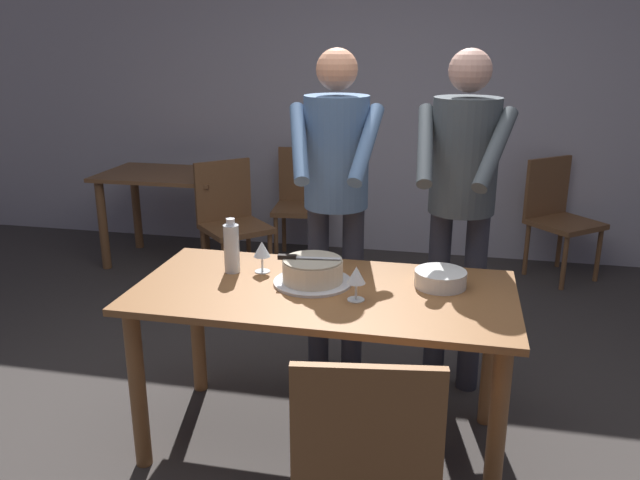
# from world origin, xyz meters

# --- Properties ---
(ground_plane) EXTENTS (14.00, 14.00, 0.00)m
(ground_plane) POSITION_xyz_m (0.00, 0.00, 0.00)
(ground_plane) COLOR #383330
(back_wall) EXTENTS (10.00, 0.12, 2.70)m
(back_wall) POSITION_xyz_m (0.00, 2.88, 1.35)
(back_wall) COLOR #ADA8B2
(back_wall) RESTS_ON ground_plane
(main_dining_table) EXTENTS (1.60, 0.79, 0.75)m
(main_dining_table) POSITION_xyz_m (0.00, 0.00, 0.63)
(main_dining_table) COLOR brown
(main_dining_table) RESTS_ON ground_plane
(cake_on_platter) EXTENTS (0.34, 0.34, 0.11)m
(cake_on_platter) POSITION_xyz_m (-0.06, 0.05, 0.80)
(cake_on_platter) COLOR silver
(cake_on_platter) RESTS_ON main_dining_table
(cake_knife) EXTENTS (0.27, 0.05, 0.02)m
(cake_knife) POSITION_xyz_m (-0.13, 0.05, 0.87)
(cake_knife) COLOR silver
(cake_knife) RESTS_ON cake_on_platter
(plate_stack) EXTENTS (0.22, 0.22, 0.07)m
(plate_stack) POSITION_xyz_m (0.48, 0.13, 0.79)
(plate_stack) COLOR white
(plate_stack) RESTS_ON main_dining_table
(wine_glass_near) EXTENTS (0.08, 0.08, 0.14)m
(wine_glass_near) POSITION_xyz_m (0.15, -0.09, 0.85)
(wine_glass_near) COLOR silver
(wine_glass_near) RESTS_ON main_dining_table
(wine_glass_far) EXTENTS (0.08, 0.08, 0.14)m
(wine_glass_far) POSITION_xyz_m (-0.31, 0.14, 0.85)
(wine_glass_far) COLOR silver
(wine_glass_far) RESTS_ON main_dining_table
(water_bottle) EXTENTS (0.07, 0.07, 0.25)m
(water_bottle) POSITION_xyz_m (-0.45, 0.12, 0.86)
(water_bottle) COLOR silver
(water_bottle) RESTS_ON main_dining_table
(person_cutting_cake) EXTENTS (0.47, 0.56, 1.72)m
(person_cutting_cake) POSITION_xyz_m (-0.06, 0.60, 1.08)
(person_cutting_cake) COLOR #2D2D38
(person_cutting_cake) RESTS_ON ground_plane
(person_standing_beside) EXTENTS (0.46, 0.57, 1.72)m
(person_standing_beside) POSITION_xyz_m (0.55, 0.63, 1.08)
(person_standing_beside) COLOR #2D2D38
(person_standing_beside) RESTS_ON ground_plane
(chair_near_side) EXTENTS (0.50, 0.50, 0.90)m
(chair_near_side) POSITION_xyz_m (0.30, -0.77, 0.49)
(chair_near_side) COLOR brown
(chair_near_side) RESTS_ON ground_plane
(background_table) EXTENTS (1.00, 0.70, 0.74)m
(background_table) POSITION_xyz_m (-1.75, 2.18, 0.58)
(background_table) COLOR brown
(background_table) RESTS_ON ground_plane
(background_chair_0) EXTENTS (0.48, 0.48, 0.90)m
(background_chair_0) POSITION_xyz_m (-0.70, 2.52, 0.49)
(background_chair_0) COLOR brown
(background_chair_0) RESTS_ON ground_plane
(background_chair_1) EXTENTS (0.62, 0.62, 0.90)m
(background_chair_1) POSITION_xyz_m (1.29, 2.50, 0.49)
(background_chair_1) COLOR brown
(background_chair_1) RESTS_ON ground_plane
(background_chair_2) EXTENTS (0.62, 0.62, 0.90)m
(background_chair_2) POSITION_xyz_m (-1.09, 1.86, 0.49)
(background_chair_2) COLOR brown
(background_chair_2) RESTS_ON ground_plane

